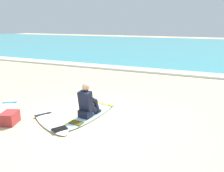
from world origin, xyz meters
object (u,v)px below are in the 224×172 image
object	(u,v)px
surfboard_spare_near	(6,109)
beach_bag	(10,118)
surfboard_main	(94,113)
surfboard_spare_far	(50,122)
surfer_seated	(87,103)

from	to	relation	value
surfboard_spare_near	beach_bag	bearing A→B (deg)	-36.97
surfboard_main	surfboard_spare_far	world-z (taller)	same
surfboard_spare_near	beach_bag	world-z (taller)	beach_bag
surfboard_spare_far	beach_bag	size ratio (longest dim) A/B	3.96
surfboard_main	surfboard_spare_near	distance (m)	2.72
surfboard_main	surfer_seated	world-z (taller)	surfer_seated
surfboard_main	surfboard_spare_far	distance (m)	1.25
surfboard_main	surfboard_spare_near	xyz separation A→B (m)	(-2.61, -0.76, 0.00)
surfboard_main	beach_bag	xyz separation A→B (m)	(-1.71, -1.44, 0.12)
surfboard_spare_far	beach_bag	world-z (taller)	beach_bag
surfboard_spare_far	surfboard_spare_near	bearing A→B (deg)	173.10
surfboard_main	beach_bag	distance (m)	2.24
surfboard_main	surfer_seated	distance (m)	0.50
beach_bag	surfboard_spare_far	bearing A→B (deg)	25.76
surfboard_main	surfboard_spare_near	size ratio (longest dim) A/B	1.50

